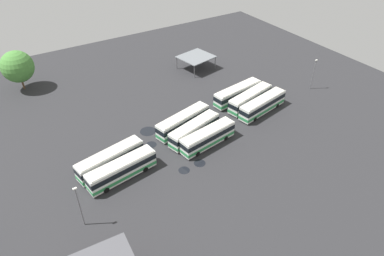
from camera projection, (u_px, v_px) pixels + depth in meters
name	position (u px, v px, depth m)	size (l,w,h in m)	color
ground_plane	(195.00, 137.00, 67.02)	(112.49, 112.49, 0.00)	#28282B
bus_row0_slot1	(122.00, 170.00, 56.88)	(12.34, 4.26, 3.48)	silver
bus_row0_slot2	(111.00, 160.00, 58.89)	(12.46, 4.89, 3.48)	silver
bus_row1_slot0	(208.00, 137.00, 63.97)	(11.80, 4.20, 3.48)	silver
bus_row1_slot1	(194.00, 130.00, 65.74)	(11.84, 5.40, 3.48)	silver
bus_row1_slot2	(183.00, 121.00, 68.08)	(12.59, 5.36, 3.48)	silver
bus_row2_slot0	(263.00, 105.00, 73.08)	(12.74, 4.85, 3.48)	silver
bus_row2_slot1	(250.00, 99.00, 75.07)	(12.36, 5.18, 3.48)	silver
bus_row2_slot2	(238.00, 93.00, 76.95)	(12.69, 4.26, 3.48)	silver
maintenance_shelter	(196.00, 57.00, 88.98)	(9.30, 8.68, 3.45)	slate
lamp_post_far_corner	(313.00, 73.00, 79.91)	(0.56, 0.28, 7.42)	slate
lamp_post_by_building	(79.00, 205.00, 47.72)	(0.56, 0.28, 7.48)	slate
tree_west_edge	(17.00, 67.00, 78.81)	(7.32, 7.32, 9.48)	brown
puddle_centre_drain	(184.00, 170.00, 59.40)	(1.98, 1.98, 0.01)	black
puddle_back_corner	(148.00, 131.00, 68.51)	(3.18, 3.18, 0.01)	black
puddle_near_shelter	(151.00, 145.00, 65.08)	(2.07, 2.07, 0.01)	black
puddle_front_lane	(200.00, 163.00, 60.89)	(2.08, 2.08, 0.01)	black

